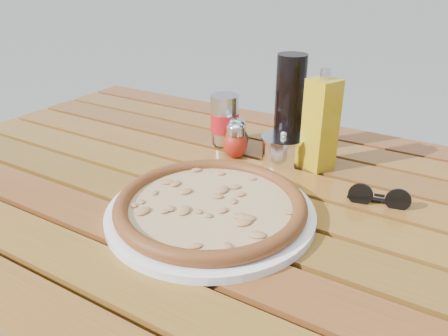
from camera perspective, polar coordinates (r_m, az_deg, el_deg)
The scene contains 10 objects.
table at distance 0.90m, azimuth -0.66°, elevation -6.59°, with size 1.40×0.90×0.75m.
plate at distance 0.76m, azimuth -1.75°, elevation -5.82°, with size 0.36×0.36×0.01m, color white.
pizza at distance 0.75m, azimuth -1.77°, elevation -4.79°, with size 0.42×0.42×0.03m.
pepper_shaker at distance 0.97m, azimuth 1.50°, elevation 3.56°, with size 0.06×0.06×0.08m.
oregano_shaker at distance 0.99m, azimuth 1.66°, elevation 4.19°, with size 0.07×0.07×0.08m.
dark_bottle at distance 0.99m, azimuth 8.56°, elevation 8.25°, with size 0.07×0.07×0.22m, color black.
soda_can at distance 1.03m, azimuth 0.09°, elevation 6.21°, with size 0.08×0.08×0.12m.
olive_oil_cruet at distance 0.92m, azimuth 12.49°, elevation 5.60°, with size 0.07×0.07×0.21m.
parmesan_tin at distance 0.95m, azimuth 7.67°, elevation 2.50°, with size 0.11×0.11×0.07m.
sunglasses at distance 0.83m, azimuth 19.58°, elevation -3.69°, with size 0.11×0.05×0.04m.
Camera 1 is at (0.40, -0.64, 1.15)m, focal length 35.00 mm.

